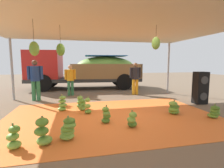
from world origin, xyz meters
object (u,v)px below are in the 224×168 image
at_px(banana_bunch_0, 132,120).
at_px(banana_bunch_7, 14,138).
at_px(worker_1, 35,77).
at_px(banana_bunch_10, 82,105).
at_px(banana_bunch_1, 80,102).
at_px(banana_bunch_9, 174,108).
at_px(speaker_stack, 200,88).
at_px(banana_bunch_3, 68,129).
at_px(banana_bunch_4, 43,132).
at_px(worker_0, 70,78).
at_px(banana_bunch_2, 88,107).
at_px(banana_bunch_5, 106,115).
at_px(banana_bunch_8, 214,112).
at_px(cargo_truck_main, 83,69).
at_px(worker_2, 135,76).
at_px(banana_bunch_6, 62,104).

bearing_deg(banana_bunch_0, banana_bunch_7, -168.08).
bearing_deg(worker_1, banana_bunch_10, -47.26).
distance_m(banana_bunch_1, banana_bunch_9, 3.23).
xyz_separation_m(banana_bunch_1, speaker_stack, (4.78, -0.32, 0.43)).
height_order(banana_bunch_3, banana_bunch_10, banana_bunch_3).
xyz_separation_m(banana_bunch_4, worker_0, (0.42, 5.38, 0.64)).
xyz_separation_m(banana_bunch_2, banana_bunch_7, (-1.55, -1.97, -0.03)).
distance_m(banana_bunch_5, banana_bunch_8, 3.24).
bearing_deg(cargo_truck_main, banana_bunch_7, -102.47).
bearing_deg(banana_bunch_5, cargo_truck_main, 92.10).
bearing_deg(speaker_stack, banana_bunch_0, -151.98).
bearing_deg(banana_bunch_1, cargo_truck_main, 85.64).
height_order(banana_bunch_10, worker_1, worker_1).
bearing_deg(worker_2, worker_0, 171.49).
bearing_deg(banana_bunch_7, cargo_truck_main, 77.53).
relative_size(banana_bunch_1, banana_bunch_5, 0.98).
xyz_separation_m(banana_bunch_5, cargo_truck_main, (-0.25, 6.79, 1.07)).
bearing_deg(banana_bunch_5, banana_bunch_1, 109.94).
bearing_deg(banana_bunch_9, banana_bunch_10, 159.23).
distance_m(banana_bunch_1, banana_bunch_6, 0.66).
distance_m(banana_bunch_8, worker_2, 4.38).
bearing_deg(banana_bunch_6, speaker_stack, -1.15).
bearing_deg(banana_bunch_2, banana_bunch_4, -118.08).
bearing_deg(banana_bunch_1, banana_bunch_0, -61.21).
bearing_deg(banana_bunch_1, banana_bunch_6, -160.90).
height_order(banana_bunch_0, banana_bunch_9, banana_bunch_9).
bearing_deg(banana_bunch_8, banana_bunch_7, -172.09).
bearing_deg(banana_bunch_8, banana_bunch_3, -173.05).
relative_size(banana_bunch_8, speaker_stack, 0.33).
relative_size(banana_bunch_4, worker_0, 0.38).
relative_size(banana_bunch_5, banana_bunch_8, 1.16).
distance_m(banana_bunch_4, banana_bunch_8, 4.73).
distance_m(banana_bunch_4, banana_bunch_6, 2.52).
bearing_deg(banana_bunch_3, worker_1, 109.50).
distance_m(banana_bunch_1, banana_bunch_5, 1.86).
xyz_separation_m(cargo_truck_main, worker_0, (-0.78, -2.38, -0.38)).
height_order(worker_0, worker_1, worker_1).
distance_m(banana_bunch_9, banana_bunch_10, 3.05).
relative_size(banana_bunch_4, banana_bunch_10, 1.34).
bearing_deg(banana_bunch_10, worker_0, 98.58).
bearing_deg(banana_bunch_5, banana_bunch_2, 113.66).
relative_size(banana_bunch_2, cargo_truck_main, 0.08).
xyz_separation_m(banana_bunch_6, worker_0, (0.22, 2.87, 0.66)).
height_order(banana_bunch_10, speaker_stack, speaker_stack).
relative_size(banana_bunch_8, cargo_truck_main, 0.06).
xyz_separation_m(banana_bunch_5, banana_bunch_6, (-1.25, 1.53, 0.03)).
bearing_deg(banana_bunch_4, banana_bunch_7, -176.13).
bearing_deg(banana_bunch_2, banana_bunch_10, 109.77).
relative_size(worker_0, speaker_stack, 1.20).
bearing_deg(banana_bunch_1, banana_bunch_2, -74.91).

